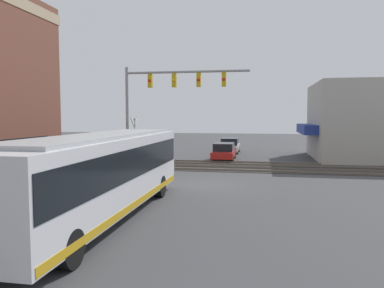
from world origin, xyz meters
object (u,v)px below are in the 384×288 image
city_bus (101,172)px  crossing_signal (134,138)px  pedestrian_at_crossing (151,159)px  parked_car_white (230,146)px  parked_car_red (224,152)px

city_bus → crossing_signal: bearing=13.3°
crossing_signal → pedestrian_at_crossing: bearing=-98.3°
crossing_signal → pedestrian_at_crossing: (-0.18, -1.21, -1.35)m
city_bus → parked_car_white: city_bus is taller
city_bus → parked_car_red: bearing=-7.7°
crossing_signal → pedestrian_at_crossing: crossing_signal is taller
city_bus → pedestrian_at_crossing: (11.09, 1.45, -0.78)m
city_bus → crossing_signal: (11.27, 2.66, 0.57)m
crossing_signal → parked_car_white: 15.14m
parked_car_white → crossing_signal: bearing=159.6°
parked_car_red → pedestrian_at_crossing: 9.08m
crossing_signal → city_bus: bearing=-166.7°
crossing_signal → parked_car_red: (7.95, -5.26, -1.62)m
city_bus → pedestrian_at_crossing: size_ratio=6.72×
pedestrian_at_crossing → parked_car_red: bearing=-26.5°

